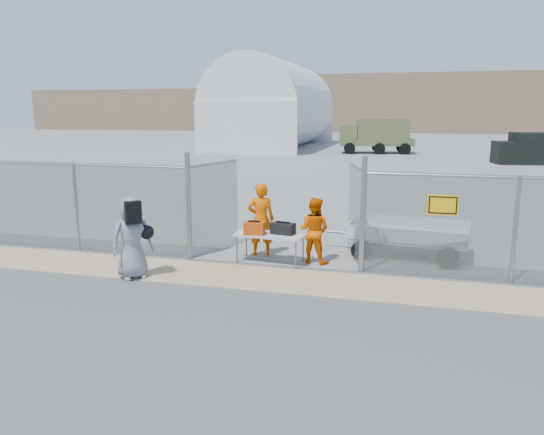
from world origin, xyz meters
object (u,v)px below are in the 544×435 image
(security_worker_right, at_px, (314,230))
(security_worker_left, at_px, (261,219))
(folding_table, at_px, (270,248))
(visitor, at_px, (132,238))
(utility_trailer, at_px, (408,238))

(security_worker_right, bearing_deg, security_worker_left, 1.45)
(folding_table, height_order, security_worker_right, security_worker_right)
(security_worker_right, height_order, visitor, visitor)
(visitor, bearing_deg, utility_trailer, -13.30)
(folding_table, height_order, visitor, visitor)
(visitor, bearing_deg, security_worker_left, 4.99)
(folding_table, bearing_deg, utility_trailer, 31.69)
(folding_table, relative_size, utility_trailer, 0.45)
(security_worker_left, bearing_deg, visitor, 34.70)
(folding_table, distance_m, security_worker_left, 0.88)
(security_worker_right, bearing_deg, visitor, 45.36)
(security_worker_left, height_order, utility_trailer, security_worker_left)
(folding_table, bearing_deg, security_worker_left, 129.65)
(folding_table, height_order, security_worker_left, security_worker_left)
(folding_table, relative_size, security_worker_right, 1.05)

